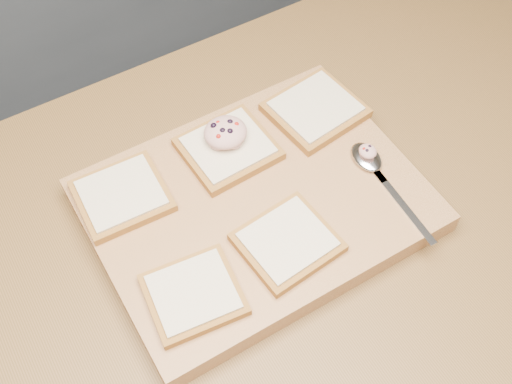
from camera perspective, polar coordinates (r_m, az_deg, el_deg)
island_counter at (r=1.34m, az=1.99°, el=-12.71°), size 2.00×0.80×0.90m
cutting_board at (r=0.93m, az=-0.00°, el=-1.16°), size 0.46×0.35×0.04m
bread_far_left at (r=0.93m, az=-11.84°, el=-0.31°), size 0.13×0.12×0.02m
bread_far_center at (r=0.96m, az=-2.49°, el=3.92°), size 0.13×0.12×0.02m
bread_far_right at (r=1.01m, az=5.30°, el=7.31°), size 0.15×0.14×0.02m
bread_near_left at (r=0.83m, az=-5.58°, el=-9.03°), size 0.13×0.12×0.02m
bread_near_center at (r=0.87m, az=2.81°, el=-4.46°), size 0.13×0.12×0.02m
tuna_salad_dollop at (r=0.94m, az=-2.74°, el=5.34°), size 0.06×0.06×0.03m
spoon at (r=0.96m, az=10.25°, el=2.45°), size 0.04×0.20×0.01m
spoon_salad at (r=0.95m, az=9.90°, el=3.60°), size 0.03×0.03×0.02m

